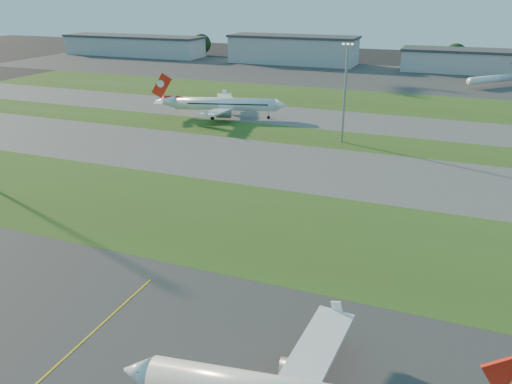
% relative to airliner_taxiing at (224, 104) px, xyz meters
% --- Properties ---
extents(grass_strip_a, '(300.00, 34.00, 0.01)m').
position_rel_airliner_taxiing_xyz_m(grass_strip_a, '(26.01, -69.88, -4.33)').
color(grass_strip_a, '#334818').
rests_on(grass_strip_a, ground).
extents(taxiway_a, '(300.00, 32.00, 0.01)m').
position_rel_airliner_taxiing_xyz_m(taxiway_a, '(26.01, -36.88, -4.33)').
color(taxiway_a, '#515154').
rests_on(taxiway_a, ground).
extents(grass_strip_b, '(300.00, 18.00, 0.01)m').
position_rel_airliner_taxiing_xyz_m(grass_strip_b, '(26.01, -11.88, -4.33)').
color(grass_strip_b, '#334818').
rests_on(grass_strip_b, ground).
extents(taxiway_b, '(300.00, 26.00, 0.01)m').
position_rel_airliner_taxiing_xyz_m(taxiway_b, '(26.01, 10.12, -4.33)').
color(taxiway_b, '#515154').
rests_on(taxiway_b, ground).
extents(grass_strip_c, '(300.00, 40.00, 0.01)m').
position_rel_airliner_taxiing_xyz_m(grass_strip_c, '(26.01, 43.12, -4.33)').
color(grass_strip_c, '#334818').
rests_on(grass_strip_c, ground).
extents(apron_far, '(400.00, 80.00, 0.01)m').
position_rel_airliner_taxiing_xyz_m(apron_far, '(26.01, 103.12, -4.33)').
color(apron_far, '#333335').
rests_on(apron_far, ground).
extents(airliner_taxiing, '(38.70, 32.51, 12.36)m').
position_rel_airliner_taxiing_xyz_m(airliner_taxiing, '(0.00, 0.00, 0.00)').
color(airliner_taxiing, white).
rests_on(airliner_taxiing, ground).
extents(mini_jet_near, '(20.59, 22.27, 9.48)m').
position_rel_airliner_taxiing_xyz_m(mini_jet_near, '(81.94, 92.64, -1.06)').
color(mini_jet_near, white).
rests_on(mini_jet_near, ground).
extents(light_mast_centre, '(3.20, 0.70, 25.80)m').
position_rel_airliner_taxiing_xyz_m(light_mast_centre, '(41.01, -13.88, 10.47)').
color(light_mast_centre, gray).
rests_on(light_mast_centre, ground).
extents(hangar_far_west, '(91.80, 23.00, 12.20)m').
position_rel_airliner_taxiing_xyz_m(hangar_far_west, '(-123.99, 133.12, 1.80)').
color(hangar_far_west, '#9B9EA3').
rests_on(hangar_far_west, ground).
extents(hangar_west, '(71.40, 23.00, 15.20)m').
position_rel_airliner_taxiing_xyz_m(hangar_west, '(-18.99, 133.12, 3.30)').
color(hangar_west, '#9B9EA3').
rests_on(hangar_west, ground).
extents(hangar_east, '(81.60, 23.00, 11.20)m').
position_rel_airliner_taxiing_xyz_m(hangar_east, '(81.01, 133.12, 1.30)').
color(hangar_east, '#9B9EA3').
rests_on(hangar_east, ground).
extents(tree_far_west, '(11.00, 11.00, 12.00)m').
position_rel_airliner_taxiing_xyz_m(tree_far_west, '(-163.99, 146.12, 2.15)').
color(tree_far_west, black).
rests_on(tree_far_west, ground).
extents(tree_west, '(12.10, 12.10, 13.20)m').
position_rel_airliner_taxiing_xyz_m(tree_west, '(-83.99, 148.12, 2.80)').
color(tree_west, black).
rests_on(tree_west, ground).
extents(tree_mid_west, '(9.90, 9.90, 10.80)m').
position_rel_airliner_taxiing_xyz_m(tree_mid_west, '(6.01, 144.12, 1.50)').
color(tree_mid_west, black).
rests_on(tree_mid_west, ground).
extents(tree_mid_east, '(11.55, 11.55, 12.60)m').
position_rel_airliner_taxiing_xyz_m(tree_mid_east, '(66.01, 147.12, 2.47)').
color(tree_mid_east, black).
rests_on(tree_mid_east, ground).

